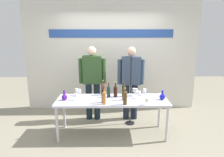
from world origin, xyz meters
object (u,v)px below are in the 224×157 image
at_px(decanter_blue_left, 64,97).
at_px(wine_glass_right_3, 139,93).
at_px(microphone_stand, 130,102).
at_px(wine_glass_right_4, 145,91).
at_px(wine_bottle_7, 103,95).
at_px(wine_bottle_6, 125,97).
at_px(wine_bottle_3, 103,89).
at_px(wine_glass_left_1, 76,95).
at_px(display_table, 112,102).
at_px(presenter_right, 131,79).
at_px(wine_glass_right_2, 136,91).
at_px(wine_glass_right_1, 134,90).
at_px(wine_glass_right_0, 147,100).
at_px(wine_bottle_2, 124,90).
at_px(wine_bottle_5, 115,91).
at_px(decanter_blue_right, 162,97).
at_px(wine_bottle_1, 109,91).
at_px(wine_bottle_4, 124,94).
at_px(presenter_left, 92,79).
at_px(wine_glass_left_2, 79,91).
at_px(wine_glass_left_0, 76,90).
at_px(wine_bottle_0, 104,97).

bearing_deg(decanter_blue_left, wine_glass_right_3, 3.59).
bearing_deg(microphone_stand, wine_glass_right_4, -39.74).
bearing_deg(wine_bottle_7, wine_bottle_6, -15.59).
relative_size(decanter_blue_left, wine_bottle_7, 0.62).
xyz_separation_m(wine_bottle_3, wine_glass_left_1, (-0.51, -0.30, -0.04)).
bearing_deg(display_table, wine_glass_left_1, -177.62).
relative_size(presenter_right, wine_glass_right_2, 10.07).
relative_size(wine_bottle_6, wine_glass_left_1, 2.47).
height_order(wine_bottle_3, wine_glass_right_1, wine_bottle_3).
height_order(wine_glass_right_0, wine_glass_right_3, wine_glass_right_3).
bearing_deg(wine_bottle_2, wine_glass_right_1, 19.69).
height_order(decanter_blue_left, wine_bottle_5, wine_bottle_5).
height_order(decanter_blue_left, decanter_blue_right, decanter_blue_left).
distance_m(wine_bottle_1, wine_bottle_4, 0.34).
relative_size(presenter_left, wine_bottle_6, 5.38).
xyz_separation_m(decanter_blue_right, presenter_right, (-0.53, 0.75, 0.16)).
height_order(wine_glass_left_1, wine_glass_right_0, wine_glass_right_0).
distance_m(wine_glass_left_2, wine_glass_right_3, 1.20).
bearing_deg(wine_glass_left_2, microphone_stand, 13.60).
bearing_deg(wine_bottle_6, wine_glass_left_0, 150.05).
distance_m(wine_bottle_4, wine_glass_left_0, 1.01).
height_order(display_table, decanter_blue_left, decanter_blue_left).
distance_m(wine_bottle_3, wine_bottle_6, 0.69).
distance_m(wine_glass_right_2, wine_glass_right_3, 0.11).
bearing_deg(wine_bottle_6, display_table, 129.74).
xyz_separation_m(wine_glass_left_1, wine_glass_right_1, (1.15, 0.27, 0.02)).
bearing_deg(presenter_left, microphone_stand, -17.12).
bearing_deg(wine_glass_left_0, wine_bottle_6, -29.95).
height_order(wine_bottle_1, microphone_stand, microphone_stand).
bearing_deg(wine_bottle_2, wine_glass_left_1, -168.41).
relative_size(display_table, wine_bottle_1, 7.25).
relative_size(wine_bottle_0, wine_bottle_4, 1.02).
distance_m(presenter_left, wine_bottle_1, 0.70).
relative_size(wine_bottle_7, wine_glass_right_2, 1.88).
height_order(wine_bottle_4, wine_glass_right_2, wine_bottle_4).
distance_m(wine_bottle_4, microphone_stand, 0.65).
height_order(presenter_right, microphone_stand, presenter_right).
relative_size(wine_bottle_7, wine_glass_left_1, 2.46).
distance_m(wine_bottle_3, wine_glass_right_2, 0.68).
bearing_deg(wine_bottle_1, wine_bottle_7, -107.20).
relative_size(wine_bottle_3, wine_glass_left_1, 2.46).
relative_size(display_table, wine_bottle_4, 7.17).
height_order(decanter_blue_left, wine_glass_right_3, decanter_blue_left).
bearing_deg(wine_bottle_1, wine_glass_right_3, -6.71).
bearing_deg(presenter_left, wine_bottle_6, -56.36).
bearing_deg(presenter_right, display_table, -121.04).
height_order(wine_bottle_1, wine_bottle_3, wine_bottle_3).
distance_m(wine_glass_right_4, microphone_stand, 0.48).
bearing_deg(display_table, wine_bottle_1, 118.09).
distance_m(wine_glass_right_1, wine_glass_right_4, 0.22).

